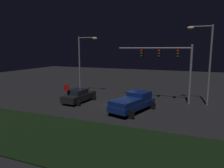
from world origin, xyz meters
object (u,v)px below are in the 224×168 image
Objects in this scene: pickup_truck at (134,101)px; traffic_signal_gantry at (168,59)px; street_lamp_right at (205,56)px; car_sedan at (79,96)px; street_lamp_left at (83,58)px; stop_sign at (67,90)px.

pickup_truck is 6.72m from traffic_signal_gantry.
street_lamp_right is (3.80, 0.24, 0.41)m from traffic_signal_gantry.
street_lamp_right reaches higher than car_sedan.
traffic_signal_gantry is at bearing -176.32° from street_lamp_right.
pickup_truck is 1.26× the size of car_sedan.
street_lamp_right is at bearing -33.90° from pickup_truck.
street_lamp_right is at bearing -2.17° from street_lamp_left.
street_lamp_left is at bearing 28.40° from car_sedan.
traffic_signal_gantry is at bearing -9.80° from pickup_truck.
car_sedan is at bearing -66.81° from street_lamp_left.
car_sedan is at bearing -157.45° from traffic_signal_gantry.
traffic_signal_gantry is 0.98× the size of street_lamp_right.
traffic_signal_gantry is 3.83m from street_lamp_right.
stop_sign reaches higher than pickup_truck.
pickup_truck is at bearing -140.35° from street_lamp_right.
car_sedan is 0.54× the size of street_lamp_right.
street_lamp_right reaches higher than traffic_signal_gantry.
street_lamp_left is at bearing 175.85° from traffic_signal_gantry.
car_sedan is at bearing -162.62° from street_lamp_right.
pickup_truck is 7.51m from stop_sign.
pickup_truck is 11.20m from street_lamp_left.
pickup_truck is at bearing 2.29° from stop_sign.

